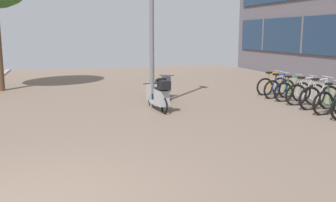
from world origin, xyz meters
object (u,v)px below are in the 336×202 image
(bicycle_rack_07, at_px, (272,86))
(scooter_near, at_px, (160,96))
(bicycle_rack_06, at_px, (279,89))
(bicycle_rack_02, at_px, (332,102))
(scooter_mid, at_px, (162,89))
(bicycle_rack_04, at_px, (306,94))
(bicycle_rack_03, at_px, (319,98))
(bicycle_rack_05, at_px, (292,92))

(bicycle_rack_07, height_order, scooter_near, scooter_near)
(bicycle_rack_06, distance_m, scooter_near, 4.73)
(bicycle_rack_02, distance_m, bicycle_rack_06, 2.76)
(scooter_mid, bearing_deg, bicycle_rack_06, -8.65)
(scooter_near, bearing_deg, bicycle_rack_07, 18.94)
(bicycle_rack_04, height_order, bicycle_rack_06, bicycle_rack_04)
(bicycle_rack_03, distance_m, bicycle_rack_04, 0.69)
(scooter_near, bearing_deg, scooter_mid, 71.81)
(bicycle_rack_03, xyz_separation_m, bicycle_rack_04, (0.02, 0.69, -0.01))
(bicycle_rack_02, xyz_separation_m, bicycle_rack_04, (0.13, 1.38, 0.00))
(bicycle_rack_02, distance_m, bicycle_rack_03, 0.70)
(bicycle_rack_03, bearing_deg, bicycle_rack_06, 91.15)
(bicycle_rack_03, distance_m, scooter_near, 4.80)
(bicycle_rack_06, bearing_deg, bicycle_rack_04, -87.44)
(scooter_near, height_order, scooter_mid, scooter_near)
(bicycle_rack_07, relative_size, scooter_mid, 0.81)
(bicycle_rack_07, relative_size, scooter_near, 0.74)
(bicycle_rack_05, xyz_separation_m, scooter_mid, (-4.17, 1.32, 0.08))
(bicycle_rack_03, bearing_deg, bicycle_rack_07, 87.77)
(scooter_mid, bearing_deg, scooter_near, -108.19)
(bicycle_rack_03, height_order, bicycle_rack_06, bicycle_rack_03)
(bicycle_rack_02, xyz_separation_m, bicycle_rack_06, (0.07, 2.76, -0.01))
(bicycle_rack_06, relative_size, scooter_near, 0.75)
(bicycle_rack_05, distance_m, bicycle_rack_07, 1.38)
(scooter_near, bearing_deg, bicycle_rack_05, 3.16)
(scooter_near, bearing_deg, bicycle_rack_06, 11.58)
(bicycle_rack_06, bearing_deg, bicycle_rack_07, 77.83)
(bicycle_rack_02, bearing_deg, bicycle_rack_03, 80.87)
(bicycle_rack_04, distance_m, bicycle_rack_05, 0.69)
(bicycle_rack_05, bearing_deg, bicycle_rack_04, -89.67)
(bicycle_rack_02, height_order, bicycle_rack_04, bicycle_rack_04)
(bicycle_rack_04, relative_size, bicycle_rack_07, 1.04)
(bicycle_rack_06, bearing_deg, scooter_near, -168.42)
(bicycle_rack_07, bearing_deg, bicycle_rack_06, -102.17)
(bicycle_rack_04, xyz_separation_m, scooter_mid, (-4.17, 2.01, 0.07))
(bicycle_rack_07, height_order, scooter_mid, bicycle_rack_07)
(bicycle_rack_05, height_order, scooter_near, scooter_near)
(bicycle_rack_05, height_order, scooter_mid, bicycle_rack_05)
(bicycle_rack_02, height_order, bicycle_rack_06, bicycle_rack_02)
(bicycle_rack_02, height_order, bicycle_rack_03, bicycle_rack_03)
(bicycle_rack_05, height_order, bicycle_rack_07, bicycle_rack_05)
(bicycle_rack_02, xyz_separation_m, bicycle_rack_03, (0.11, 0.69, 0.01))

